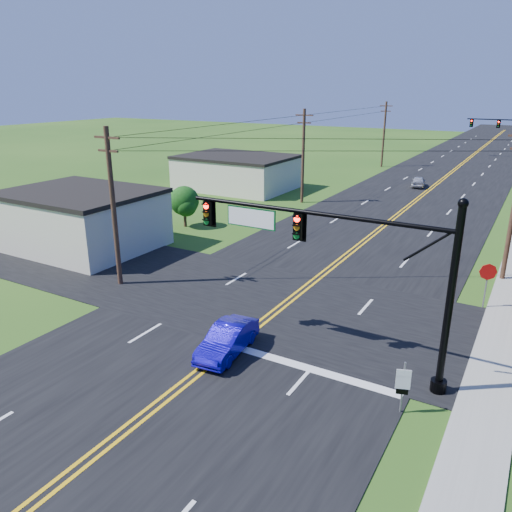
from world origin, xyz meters
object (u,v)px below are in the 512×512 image
Objects in this scene: signal_mast_far at (504,129)px; stop_sign at (487,276)px; blue_car at (227,340)px; signal_mast_main at (333,254)px; route_sign at (403,384)px.

signal_mast_far is 63.27m from stop_sign.
signal_mast_far reaches higher than blue_car.
signal_mast_main is 72.00m from signal_mast_far.
route_sign is (3.56, -2.02, -3.56)m from signal_mast_main.
route_sign is (3.46, -74.02, -3.36)m from signal_mast_far.
signal_mast_main reaches higher than route_sign.
stop_sign is at bearing 62.80° from route_sign.
signal_mast_far reaches higher than route_sign.
signal_mast_far reaches higher than stop_sign.
signal_mast_main is at bearing 15.56° from blue_car.
signal_mast_main is 2.93× the size of blue_car.
route_sign is 0.82× the size of stop_sign.
stop_sign is at bearing 43.57° from blue_car.
blue_car is 13.91m from stop_sign.
signal_mast_far is at bearing 72.63° from stop_sign.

